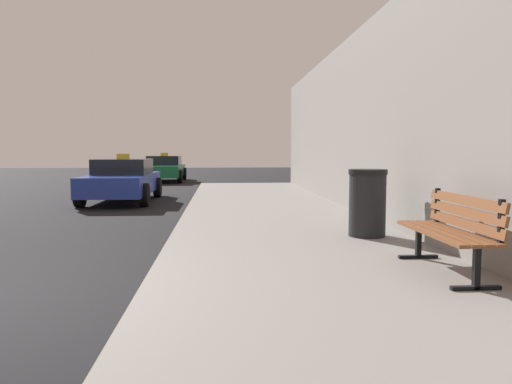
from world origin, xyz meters
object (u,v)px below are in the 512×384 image
trash_bin (367,203)px  car_green (164,168)px  bench (453,227)px  car_blue (123,180)px

trash_bin → car_green: size_ratio=0.25×
trash_bin → bench: bearing=-84.0°
car_blue → car_green: 9.72m
trash_bin → car_blue: bearing=126.2°
trash_bin → car_green: bearing=106.9°
trash_bin → car_green: car_green is taller
bench → car_green: 19.94m
bench → trash_bin: bearing=96.4°
bench → car_blue: size_ratio=0.38×
car_blue → car_green: bearing=-90.8°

